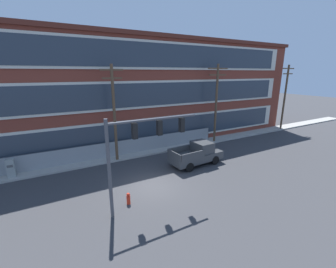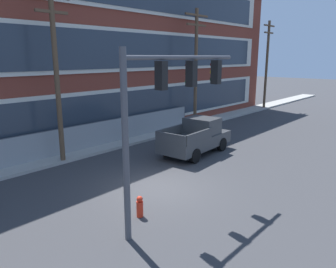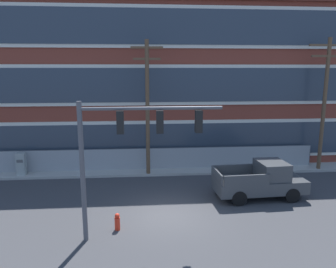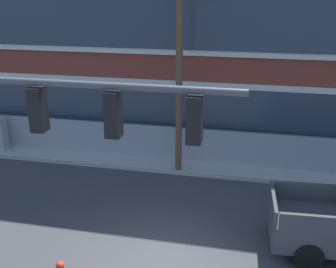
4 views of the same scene
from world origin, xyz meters
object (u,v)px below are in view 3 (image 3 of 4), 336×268
fire_hydrant (117,222)px  utility_pole_near_corner (147,104)px  pickup_truck_dark_grey (261,181)px  electrical_cabinet (21,165)px  traffic_signal_mast (128,140)px  utility_pole_midblock (325,99)px

fire_hydrant → utility_pole_near_corner: bearing=78.4°
pickup_truck_dark_grey → electrical_cabinet: 15.28m
traffic_signal_mast → utility_pole_midblock: (12.93, 8.38, 0.79)m
utility_pole_midblock → traffic_signal_mast: bearing=-147.0°
utility_pole_near_corner → utility_pole_midblock: (11.98, 0.13, 0.23)m
electrical_cabinet → fire_hydrant: 10.44m
utility_pole_near_corner → traffic_signal_mast: bearing=-96.5°
utility_pole_midblock → fire_hydrant: bearing=-150.6°
electrical_cabinet → fire_hydrant: electrical_cabinet is taller
pickup_truck_dark_grey → utility_pole_midblock: utility_pole_midblock is taller
traffic_signal_mast → fire_hydrant: traffic_signal_mast is taller
utility_pole_near_corner → fire_hydrant: (-1.54, -7.48, -4.44)m
pickup_truck_dark_grey → utility_pole_midblock: 8.38m
fire_hydrant → pickup_truck_dark_grey: bearing=22.4°
traffic_signal_mast → electrical_cabinet: size_ratio=3.57×
traffic_signal_mast → utility_pole_near_corner: size_ratio=0.66×
pickup_truck_dark_grey → fire_hydrant: size_ratio=6.52×
pickup_truck_dark_grey → traffic_signal_mast: bearing=-150.9°
traffic_signal_mast → utility_pole_midblock: 15.43m
traffic_signal_mast → pickup_truck_dark_grey: size_ratio=1.14×
traffic_signal_mast → utility_pole_midblock: utility_pole_midblock is taller
pickup_truck_dark_grey → utility_pole_midblock: size_ratio=0.56×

